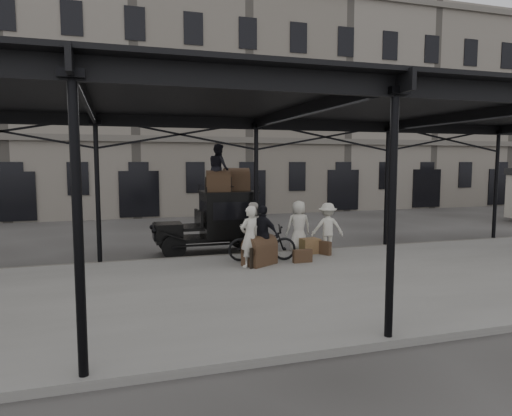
{
  "coord_description": "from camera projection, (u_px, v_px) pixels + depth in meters",
  "views": [
    {
      "loc": [
        -4.49,
        -12.48,
        3.18
      ],
      "look_at": [
        -0.13,
        1.6,
        1.7
      ],
      "focal_mm": 32.0,
      "sensor_mm": 36.0,
      "label": 1
    }
  ],
  "objects": [
    {
      "name": "ground",
      "position": [
        276.0,
        270.0,
        13.5
      ],
      "size": [
        120.0,
        120.0,
        0.0
      ],
      "primitive_type": "plane",
      "color": "#383533",
      "rests_on": "ground"
    },
    {
      "name": "platform",
      "position": [
        303.0,
        285.0,
        11.6
      ],
      "size": [
        28.0,
        8.0,
        0.15
      ],
      "primitive_type": "cube",
      "color": "slate",
      "rests_on": "ground"
    },
    {
      "name": "canopy",
      "position": [
        300.0,
        105.0,
        11.41
      ],
      "size": [
        22.5,
        9.0,
        4.74
      ],
      "color": "black",
      "rests_on": "ground"
    },
    {
      "name": "building_frontage",
      "position": [
        184.0,
        104.0,
        29.91
      ],
      "size": [
        64.0,
        8.0,
        14.0
      ],
      "primitive_type": "cube",
      "color": "slate",
      "rests_on": "ground"
    },
    {
      "name": "taxi",
      "position": [
        219.0,
        219.0,
        15.97
      ],
      "size": [
        3.65,
        1.55,
        2.18
      ],
      "color": "black",
      "rests_on": "ground"
    },
    {
      "name": "porter_left",
      "position": [
        250.0,
        237.0,
        13.18
      ],
      "size": [
        0.76,
        0.64,
        1.78
      ],
      "primitive_type": "imported",
      "rotation": [
        0.0,
        0.0,
        3.53
      ],
      "color": "beige",
      "rests_on": "platform"
    },
    {
      "name": "porter_midleft",
      "position": [
        252.0,
        228.0,
        15.05
      ],
      "size": [
        0.86,
        0.68,
        1.72
      ],
      "primitive_type": "imported",
      "rotation": [
        0.0,
        0.0,
        3.11
      ],
      "color": "silver",
      "rests_on": "platform"
    },
    {
      "name": "porter_centre",
      "position": [
        299.0,
        226.0,
        15.54
      ],
      "size": [
        0.87,
        0.58,
        1.74
      ],
      "primitive_type": "imported",
      "rotation": [
        0.0,
        0.0,
        3.11
      ],
      "color": "beige",
      "rests_on": "platform"
    },
    {
      "name": "porter_official",
      "position": [
        263.0,
        235.0,
        13.55
      ],
      "size": [
        0.99,
        1.07,
        1.76
      ],
      "primitive_type": "imported",
      "rotation": [
        0.0,
        0.0,
        2.26
      ],
      "color": "black",
      "rests_on": "platform"
    },
    {
      "name": "porter_right",
      "position": [
        328.0,
        227.0,
        15.41
      ],
      "size": [
        1.2,
        0.87,
        1.67
      ],
      "primitive_type": "imported",
      "rotation": [
        0.0,
        0.0,
        2.89
      ],
      "color": "beige",
      "rests_on": "platform"
    },
    {
      "name": "bicycle",
      "position": [
        262.0,
        243.0,
        14.06
      ],
      "size": [
        2.2,
        1.09,
        1.1
      ],
      "primitive_type": "imported",
      "rotation": [
        0.0,
        0.0,
        1.39
      ],
      "color": "black",
      "rests_on": "platform"
    },
    {
      "name": "porter_roof",
      "position": [
        219.0,
        168.0,
        15.69
      ],
      "size": [
        0.76,
        0.9,
        1.64
      ],
      "primitive_type": "imported",
      "rotation": [
        0.0,
        0.0,
        1.76
      ],
      "color": "black",
      "rests_on": "taxi"
    },
    {
      "name": "steamer_trunk_roof_near",
      "position": [
        218.0,
        183.0,
        15.58
      ],
      "size": [
        0.89,
        0.63,
        0.6
      ],
      "primitive_type": null,
      "rotation": [
        0.0,
        0.0,
        -0.17
      ],
      "color": "#473320",
      "rests_on": "taxi"
    },
    {
      "name": "steamer_trunk_roof_far",
      "position": [
        236.0,
        181.0,
        16.23
      ],
      "size": [
        0.95,
        0.63,
        0.66
      ],
      "primitive_type": null,
      "rotation": [
        0.0,
        0.0,
        -0.09
      ],
      "color": "#473320",
      "rests_on": "taxi"
    },
    {
      "name": "steamer_trunk_platform",
      "position": [
        260.0,
        253.0,
        13.52
      ],
      "size": [
        1.16,
        1.03,
        0.72
      ],
      "primitive_type": null,
      "rotation": [
        0.0,
        0.0,
        0.55
      ],
      "color": "#473320",
      "rests_on": "platform"
    },
    {
      "name": "wicker_hamper",
      "position": [
        310.0,
        246.0,
        15.21
      ],
      "size": [
        0.64,
        0.5,
        0.5
      ],
      "primitive_type": "cube",
      "rotation": [
        0.0,
        0.0,
        0.08
      ],
      "color": "brown",
      "rests_on": "platform"
    },
    {
      "name": "suitcase_upright",
      "position": [
        323.0,
        248.0,
        15.04
      ],
      "size": [
        0.39,
        0.61,
        0.45
      ],
      "primitive_type": "cube",
      "rotation": [
        0.0,
        0.0,
        0.43
      ],
      "color": "#473320",
      "rests_on": "platform"
    },
    {
      "name": "suitcase_flat",
      "position": [
        303.0,
        256.0,
        13.82
      ],
      "size": [
        0.6,
        0.17,
        0.4
      ],
      "primitive_type": "cube",
      "rotation": [
        0.0,
        0.0,
        0.03
      ],
      "color": "#473320",
      "rests_on": "platform"
    }
  ]
}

